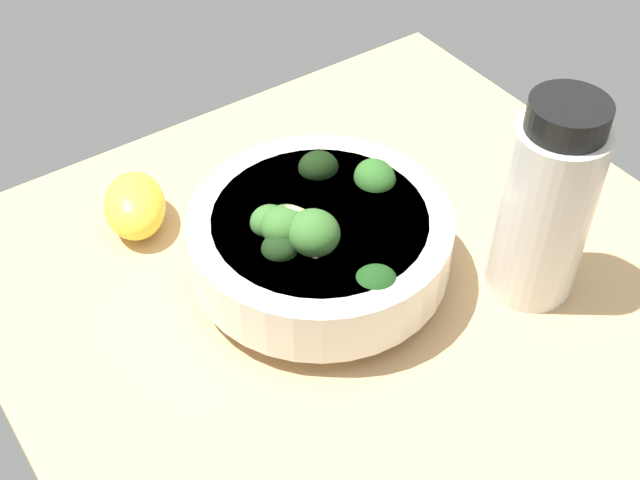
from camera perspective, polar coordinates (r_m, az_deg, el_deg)
ground_plane at (r=70.15cm, az=3.30°, el=-4.24°), size 57.27×57.27×3.63cm
bowl_of_broccoli at (r=66.64cm, az=-0.01°, el=0.10°), size 20.85×20.85×9.88cm
lemon_wedge at (r=74.19cm, az=-12.42°, el=2.30°), size 8.91×7.65×4.46cm
bottle_tall at (r=65.43cm, az=15.06°, el=2.36°), size 7.05×7.05×17.69cm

